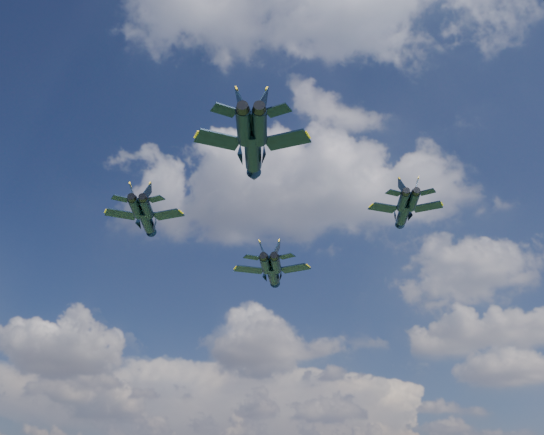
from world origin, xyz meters
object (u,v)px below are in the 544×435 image
(jet_lead, at_px, (273,274))
(jet_right, at_px, (403,214))
(jet_left, at_px, (147,221))
(jet_slot, at_px, (253,152))

(jet_lead, bearing_deg, jet_right, -41.68)
(jet_lead, height_order, jet_left, jet_left)
(jet_lead, relative_size, jet_left, 1.10)
(jet_left, bearing_deg, jet_slot, -53.83)
(jet_lead, distance_m, jet_left, 25.90)
(jet_right, bearing_deg, jet_lead, 136.74)
(jet_left, xyz_separation_m, jet_slot, (21.45, -19.04, -1.37))
(jet_left, height_order, jet_slot, jet_left)
(jet_lead, xyz_separation_m, jet_slot, (5.11, -38.93, 1.56))
(jet_right, xyz_separation_m, jet_slot, (-18.09, -22.68, -0.67))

